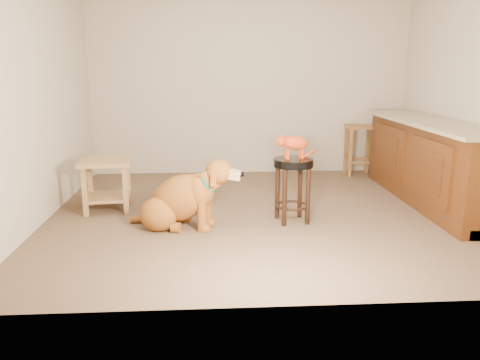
{
  "coord_description": "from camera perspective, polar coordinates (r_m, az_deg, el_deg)",
  "views": [
    {
      "loc": [
        -0.56,
        -4.75,
        1.53
      ],
      "look_at": [
        -0.29,
        -0.34,
        0.45
      ],
      "focal_mm": 35.0,
      "sensor_mm": 36.0,
      "label": 1
    }
  ],
  "objects": [
    {
      "name": "cabinet_run",
      "position": [
        5.74,
        22.45,
        1.75
      ],
      "size": [
        0.7,
        2.56,
        0.94
      ],
      "color": "#4D270D",
      "rests_on": "ground"
    },
    {
      "name": "wood_stool",
      "position": [
        6.88,
        14.31,
        3.63
      ],
      "size": [
        0.42,
        0.42,
        0.72
      ],
      "rotation": [
        0.0,
        0.0,
        -0.08
      ],
      "color": "brown",
      "rests_on": "ground"
    },
    {
      "name": "tabby_kitten",
      "position": [
        4.59,
        6.45,
        4.43
      ],
      "size": [
        0.43,
        0.21,
        0.28
      ],
      "rotation": [
        0.0,
        0.0,
        0.14
      ],
      "color": "#932F0E",
      "rests_on": "padded_stool"
    },
    {
      "name": "room_shell",
      "position": [
        4.78,
        3.32,
        15.49
      ],
      "size": [
        4.54,
        4.04,
        2.62
      ],
      "color": "#B8AB94",
      "rests_on": "ground"
    },
    {
      "name": "side_table",
      "position": [
        5.23,
        -15.94,
        0.37
      ],
      "size": [
        0.59,
        0.59,
        0.56
      ],
      "rotation": [
        0.0,
        0.0,
        0.11
      ],
      "color": "olive",
      "rests_on": "ground"
    },
    {
      "name": "golden_retriever",
      "position": [
        4.54,
        -7.14,
        -2.4
      ],
      "size": [
        1.12,
        0.65,
        0.73
      ],
      "rotation": [
        0.0,
        0.0,
        -0.25
      ],
      "color": "brown",
      "rests_on": "ground"
    },
    {
      "name": "floor",
      "position": [
        5.02,
        3.06,
        -4.02
      ],
      "size": [
        4.5,
        4.0,
        0.01
      ],
      "primitive_type": "cube",
      "color": "brown",
      "rests_on": "ground"
    },
    {
      "name": "padded_stool",
      "position": [
        4.65,
        6.47,
        0.34
      ],
      "size": [
        0.39,
        0.39,
        0.64
      ],
      "rotation": [
        0.0,
        0.0,
        0.14
      ],
      "color": "black",
      "rests_on": "ground"
    }
  ]
}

